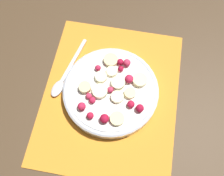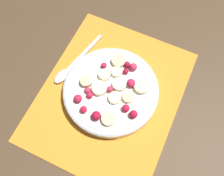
% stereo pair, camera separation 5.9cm
% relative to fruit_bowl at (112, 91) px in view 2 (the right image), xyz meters
% --- Properties ---
extents(ground_plane, '(3.00, 3.00, 0.00)m').
position_rel_fruit_bowl_xyz_m(ground_plane, '(0.01, -0.00, -0.02)').
color(ground_plane, '#4C3823').
extents(placemat, '(0.41, 0.33, 0.01)m').
position_rel_fruit_bowl_xyz_m(placemat, '(0.01, -0.00, -0.02)').
color(placemat, orange).
rests_on(placemat, ground_plane).
extents(fruit_bowl, '(0.23, 0.23, 0.05)m').
position_rel_fruit_bowl_xyz_m(fruit_bowl, '(0.00, 0.00, 0.00)').
color(fruit_bowl, silver).
rests_on(fruit_bowl, placemat).
extents(spoon, '(0.18, 0.06, 0.01)m').
position_rel_fruit_bowl_xyz_m(spoon, '(-0.02, -0.13, -0.01)').
color(spoon, silver).
rests_on(spoon, placemat).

